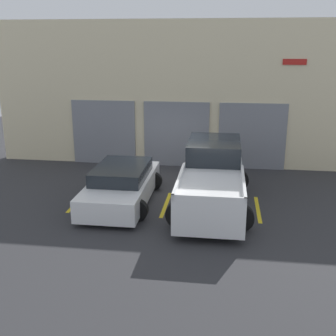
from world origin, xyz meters
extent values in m
plane|color=#2D2D30|center=(0.00, 0.00, 0.00)|extent=(28.00, 28.00, 0.00)
cube|color=beige|center=(0.00, 3.30, 2.99)|extent=(15.94, 0.60, 5.97)
cube|color=slate|center=(-3.33, 2.96, 1.37)|extent=(2.73, 0.08, 2.73)
cube|color=slate|center=(-0.20, 2.96, 1.37)|extent=(2.73, 0.08, 2.73)
cube|color=slate|center=(2.93, 2.96, 1.37)|extent=(2.73, 0.08, 2.73)
cube|color=#B21E19|center=(4.38, 2.97, 4.35)|extent=(0.90, 0.03, 0.22)
cube|color=white|center=(1.47, -1.57, 0.70)|extent=(1.92, 5.44, 0.97)
cube|color=#1E2328|center=(1.47, -0.08, 1.53)|extent=(1.76, 2.45, 0.68)
cube|color=white|center=(0.56, -2.79, 1.28)|extent=(0.08, 2.99, 0.18)
cube|color=white|center=(2.39, -2.79, 1.28)|extent=(0.08, 2.99, 0.18)
cube|color=white|center=(1.47, -4.25, 1.28)|extent=(1.92, 0.08, 0.18)
cylinder|color=black|center=(0.63, 0.11, 0.40)|extent=(0.79, 0.22, 0.79)
cylinder|color=black|center=(2.32, 0.11, 0.40)|extent=(0.79, 0.22, 0.79)
cylinder|color=black|center=(0.63, -3.26, 0.40)|extent=(0.79, 0.22, 0.79)
cylinder|color=black|center=(2.32, -3.26, 0.40)|extent=(0.79, 0.22, 0.79)
cube|color=white|center=(-1.47, -1.57, 0.49)|extent=(1.83, 4.40, 0.68)
cube|color=#1E2328|center=(-1.47, -1.46, 1.03)|extent=(1.61, 2.42, 0.42)
cylinder|color=black|center=(-2.28, -0.21, 0.33)|extent=(0.66, 0.22, 0.66)
cylinder|color=black|center=(-0.67, -0.21, 0.33)|extent=(0.66, 0.22, 0.66)
cylinder|color=black|center=(-2.28, -2.94, 0.33)|extent=(0.66, 0.22, 0.66)
cylinder|color=black|center=(-0.67, -2.94, 0.33)|extent=(0.66, 0.22, 0.66)
cube|color=gold|center=(-2.95, -1.57, 0.00)|extent=(0.12, 2.20, 0.01)
cube|color=gold|center=(0.00, -1.57, 0.00)|extent=(0.12, 2.20, 0.01)
cube|color=gold|center=(2.95, -1.57, 0.00)|extent=(0.12, 2.20, 0.01)
camera|label=1|loc=(1.80, -14.25, 5.10)|focal=45.00mm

